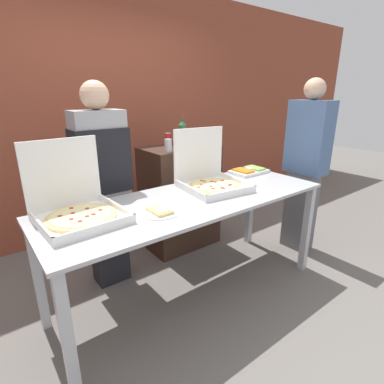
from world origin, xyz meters
TOP-DOWN VIEW (x-y plane):
  - ground_plane at (0.00, 0.00)m, footprint 16.00×16.00m
  - brick_wall_behind at (0.00, 1.70)m, footprint 10.00×0.06m
  - buffet_table at (0.00, 0.00)m, footprint 2.24×0.80m
  - pizza_box_near_right at (0.29, 0.12)m, footprint 0.54×0.55m
  - pizza_box_near_left at (-0.81, 0.15)m, footprint 0.52×0.53m
  - paper_plate_front_left at (-0.35, -0.10)m, footprint 0.25×0.25m
  - veggie_tray at (0.90, 0.24)m, footprint 0.36×0.24m
  - sideboard_podium at (0.44, 0.79)m, footprint 0.76×0.50m
  - soda_bottle at (0.53, 0.86)m, footprint 0.08×0.08m
  - soda_can_silver at (0.20, 0.62)m, footprint 0.07×0.07m
  - soda_can_colored at (0.42, 0.97)m, footprint 0.07×0.07m
  - person_server_vest at (-0.45, 0.62)m, footprint 0.42×0.24m
  - person_guest_plaid at (1.42, -0.05)m, footprint 0.22×0.40m

SIDE VIEW (x-z plane):
  - ground_plane at x=0.00m, z-range 0.00..0.00m
  - sideboard_podium at x=0.44m, z-range 0.00..1.09m
  - buffet_table at x=0.00m, z-range 0.33..1.18m
  - paper_plate_front_left at x=-0.35m, z-range 0.85..0.88m
  - veggie_tray at x=0.90m, z-range 0.85..0.91m
  - person_guest_plaid at x=1.42m, z-range 0.04..1.79m
  - pizza_box_near_right at x=0.29m, z-range 0.70..1.18m
  - pizza_box_near_left at x=-0.81m, z-range 0.70..1.19m
  - person_server_vest at x=-0.45m, z-range 0.11..1.82m
  - soda_can_silver at x=0.20m, z-range 1.09..1.22m
  - soda_can_colored at x=0.42m, z-range 1.09..1.22m
  - soda_bottle at x=0.53m, z-range 1.07..1.38m
  - brick_wall_behind at x=0.00m, z-range 0.00..2.80m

